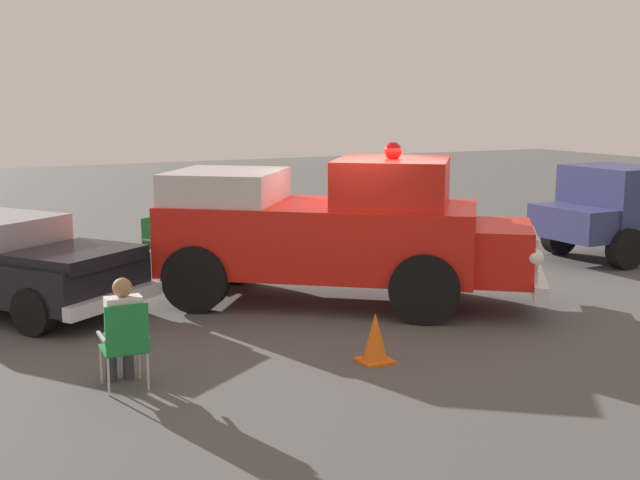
% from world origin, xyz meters
% --- Properties ---
extents(ground_plane, '(60.00, 60.00, 0.00)m').
position_xyz_m(ground_plane, '(0.00, 0.00, 0.00)').
color(ground_plane, '#514F4C').
extents(vintage_fire_truck, '(6.03, 5.36, 2.59)m').
position_xyz_m(vintage_fire_truck, '(-0.53, 0.39, 1.20)').
color(vintage_fire_truck, black).
rests_on(vintage_fire_truck, ground).
extents(classic_hot_rod, '(4.02, 4.63, 1.46)m').
position_xyz_m(classic_hot_rod, '(-5.26, 2.23, 0.75)').
color(classic_hot_rod, black).
rests_on(classic_hot_rod, ground).
extents(lawn_chair_near_truck, '(0.53, 0.52, 1.02)m').
position_xyz_m(lawn_chair_near_truck, '(-4.52, -2.16, 0.59)').
color(lawn_chair_near_truck, '#B7BABF').
rests_on(lawn_chair_near_truck, ground).
extents(lawn_chair_by_car, '(0.69, 0.69, 1.02)m').
position_xyz_m(lawn_chair_by_car, '(-2.41, 4.16, 0.59)').
color(lawn_chair_by_car, '#B7BABF').
rests_on(lawn_chair_by_car, ground).
extents(spectator_seated, '(0.41, 0.55, 1.29)m').
position_xyz_m(spectator_seated, '(-4.52, -2.03, 0.70)').
color(spectator_seated, '#383842').
rests_on(spectator_seated, ground).
extents(traffic_cone, '(0.40, 0.40, 0.64)m').
position_xyz_m(traffic_cone, '(-1.51, -2.56, 0.31)').
color(traffic_cone, orange).
rests_on(traffic_cone, ground).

